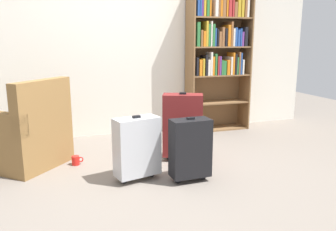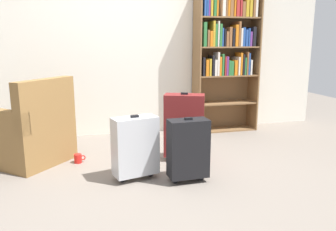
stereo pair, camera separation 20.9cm
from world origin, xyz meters
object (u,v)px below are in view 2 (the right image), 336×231
(bookshelf, at_px, (226,48))
(suitcase_silver, at_px, (135,146))
(suitcase_dark_red, at_px, (184,126))
(suitcase_black, at_px, (188,149))
(mug, at_px, (78,158))
(armchair, at_px, (31,133))

(bookshelf, relative_size, suitcase_silver, 3.19)
(suitcase_silver, relative_size, suitcase_dark_red, 0.83)
(bookshelf, bearing_deg, suitcase_black, -122.91)
(suitcase_silver, xyz_separation_m, suitcase_black, (0.45, -0.18, -0.00))
(mug, xyz_separation_m, suitcase_dark_red, (1.11, -0.19, 0.34))
(suitcase_silver, height_order, suitcase_black, suitcase_silver)
(suitcase_black, height_order, suitcase_dark_red, suitcase_dark_red)
(armchair, distance_m, suitcase_black, 1.71)
(armchair, xyz_separation_m, suitcase_silver, (0.99, -0.73, 0.00))
(armchair, xyz_separation_m, mug, (0.47, -0.15, -0.27))
(bookshelf, height_order, suitcase_black, bookshelf)
(bookshelf, distance_m, armchair, 2.76)
(suitcase_black, bearing_deg, mug, 142.08)
(suitcase_dark_red, bearing_deg, suitcase_silver, -146.75)
(bookshelf, bearing_deg, armchair, -163.47)
(mug, bearing_deg, bookshelf, 23.72)
(suitcase_black, bearing_deg, suitcase_silver, 158.60)
(bookshelf, height_order, armchair, bookshelf)
(mug, height_order, suitcase_black, suitcase_black)
(suitcase_dark_red, bearing_deg, armchair, 167.63)
(suitcase_silver, bearing_deg, suitcase_dark_red, 33.25)
(bookshelf, xyz_separation_m, mug, (-2.05, -0.90, -1.12))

